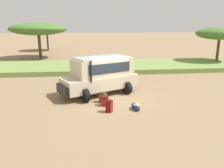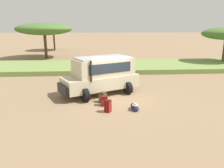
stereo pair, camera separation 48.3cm
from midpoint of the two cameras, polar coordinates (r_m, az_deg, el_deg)
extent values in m
plane|color=#8C7051|center=(13.51, 1.50, -3.87)|extent=(320.00, 320.00, 0.00)
cube|color=olive|center=(23.38, -0.96, 4.65)|extent=(120.00, 7.00, 0.44)
cube|color=beige|center=(14.31, -2.07, 0.62)|extent=(5.24, 3.87, 0.84)
cube|color=beige|center=(14.23, -1.22, 4.53)|extent=(4.22, 3.29, 1.10)
cube|color=#232D38|center=(13.57, -6.86, 3.72)|extent=(0.74, 1.42, 0.77)
cube|color=#232D38|center=(13.45, 0.66, 4.15)|extent=(2.66, 1.33, 0.60)
cube|color=#232D38|center=(15.00, -2.91, 5.24)|extent=(2.66, 1.33, 0.60)
cube|color=#B7B7B7|center=(14.11, -1.41, 6.91)|extent=(3.83, 3.05, 0.10)
cube|color=black|center=(13.38, -11.80, -1.46)|extent=(0.86, 1.52, 0.56)
cylinder|color=black|center=(12.77, -4.41, 3.31)|extent=(0.10, 0.10, 1.25)
cylinder|color=black|center=(12.95, -5.95, -2.92)|extent=(0.60, 0.84, 0.80)
cylinder|color=black|center=(14.66, -9.10, -0.92)|extent=(0.60, 0.84, 0.80)
cylinder|color=black|center=(14.40, 5.11, -1.07)|extent=(0.60, 0.84, 0.80)
cylinder|color=black|center=(15.97, 1.09, 0.55)|extent=(0.60, 0.84, 0.80)
cylinder|color=black|center=(15.64, 6.31, 2.31)|extent=(0.52, 0.76, 0.74)
cube|color=maroon|center=(11.38, 0.13, -5.93)|extent=(0.40, 0.39, 0.58)
cube|color=maroon|center=(11.55, 0.55, -6.01)|extent=(0.24, 0.20, 0.32)
cube|color=#4D100E|center=(11.27, 0.13, -4.40)|extent=(0.40, 0.39, 0.07)
cylinder|color=#4D100E|center=(11.29, -0.56, -6.10)|extent=(0.04, 0.04, 0.50)
cylinder|color=#4D100E|center=(11.23, 0.05, -6.23)|extent=(0.04, 0.04, 0.50)
cube|color=maroon|center=(12.33, -0.91, -4.55)|extent=(0.40, 0.35, 0.47)
cube|color=maroon|center=(12.17, -0.94, -5.12)|extent=(0.29, 0.11, 0.26)
cube|color=#4D100E|center=(12.25, -0.92, -3.38)|extent=(0.38, 0.36, 0.07)
cylinder|color=#4D100E|center=(12.50, -0.49, -4.29)|extent=(0.04, 0.04, 0.40)
cylinder|color=#4D100E|center=(12.50, -1.27, -4.28)|extent=(0.04, 0.04, 0.40)
cube|color=brown|center=(12.84, -1.34, -3.63)|extent=(0.47, 0.47, 0.53)
cube|color=brown|center=(12.74, -1.86, -4.10)|extent=(0.27, 0.27, 0.29)
cube|color=#3A2A16|center=(12.75, -1.35, -2.38)|extent=(0.46, 0.46, 0.07)
cylinder|color=#3A2A16|center=(12.89, -0.60, -3.55)|extent=(0.04, 0.04, 0.45)
cylinder|color=#3A2A16|center=(13.00, -1.20, -3.39)|extent=(0.04, 0.04, 0.45)
cylinder|color=navy|center=(11.80, 7.10, -6.04)|extent=(0.37, 0.53, 0.29)
sphere|color=navy|center=(11.58, 7.52, -6.45)|extent=(0.29, 0.29, 0.29)
sphere|color=navy|center=(12.01, 6.69, -5.64)|extent=(0.29, 0.29, 0.29)
torus|color=#121834|center=(11.74, 7.13, -5.28)|extent=(0.05, 0.17, 0.16)
cylinder|color=beige|center=(11.66, 7.30, -5.48)|extent=(0.34, 0.34, 0.02)
cylinder|color=beige|center=(11.64, 7.30, -5.25)|extent=(0.17, 0.17, 0.09)
cylinder|color=brown|center=(42.94, -14.55, 10.62)|extent=(0.31, 0.31, 3.16)
ellipsoid|color=#476B2D|center=(42.86, -14.74, 13.50)|extent=(5.56, 6.00, 1.37)
cylinder|color=brown|center=(32.38, -16.55, 9.42)|extent=(0.40, 0.40, 3.31)
ellipsoid|color=#476B2D|center=(32.28, -16.86, 13.61)|extent=(7.62, 7.96, 1.68)
cylinder|color=brown|center=(28.51, 27.64, 7.38)|extent=(0.31, 0.31, 2.97)
camera|label=1|loc=(0.24, -88.94, 0.28)|focal=35.00mm
camera|label=2|loc=(0.24, 91.06, -0.28)|focal=35.00mm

